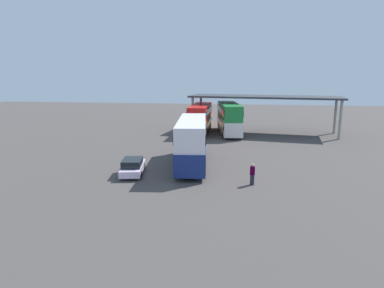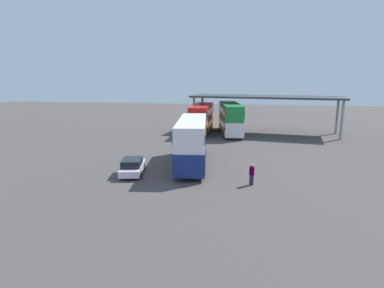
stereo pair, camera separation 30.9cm
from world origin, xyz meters
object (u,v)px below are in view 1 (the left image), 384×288
pedestrian_waiting (252,174)px  double_decker_near_canopy (201,117)px  parked_hatchback (133,167)px  double_decker_mid_row (229,117)px  double_decker_main (192,140)px

pedestrian_waiting → double_decker_near_canopy: bearing=-101.8°
parked_hatchback → double_decker_mid_row: bearing=-29.2°
double_decker_mid_row → double_decker_main: bearing=162.3°
double_decker_main → double_decker_mid_row: (2.79, 17.46, 0.04)m
double_decker_main → double_decker_mid_row: double_decker_mid_row is taller
double_decker_near_canopy → pedestrian_waiting: bearing=-163.9°
double_decker_near_canopy → double_decker_mid_row: double_decker_mid_row is taller
parked_hatchback → double_decker_near_canopy: double_decker_near_canopy is taller
pedestrian_waiting → double_decker_mid_row: bearing=-111.6°
double_decker_main → parked_hatchback: (-4.52, -3.58, -1.65)m
double_decker_main → double_decker_near_canopy: size_ratio=0.98×
double_decker_near_canopy → double_decker_mid_row: size_ratio=0.99×
parked_hatchback → double_decker_mid_row: (7.31, 21.04, 1.69)m
parked_hatchback → double_decker_main: bearing=-61.7°
double_decker_near_canopy → double_decker_main: bearing=-175.9°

